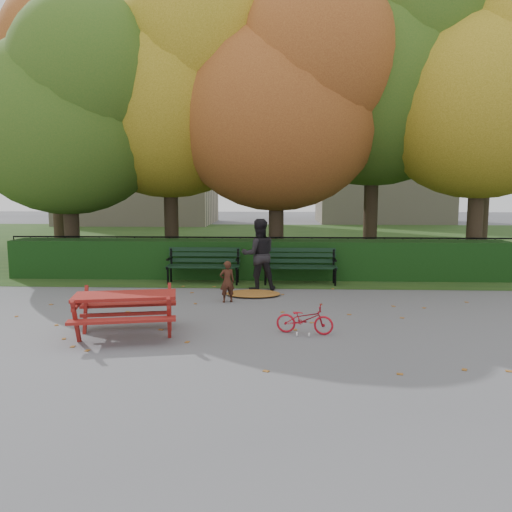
{
  "coord_description": "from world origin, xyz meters",
  "views": [
    {
      "loc": [
        0.55,
        -8.56,
        2.32
      ],
      "look_at": [
        0.11,
        1.36,
        1.0
      ],
      "focal_mm": 35.0,
      "sensor_mm": 36.0,
      "label": 1
    }
  ],
  "objects_px": {
    "tree_b": "(178,86)",
    "tree_g": "(501,102)",
    "tree_e": "(498,88)",
    "tree_f": "(60,93)",
    "child": "(227,282)",
    "picnic_table": "(125,303)",
    "bicycle": "(305,319)",
    "adult": "(259,254)",
    "tree_c": "(289,100)",
    "tree_a": "(74,111)",
    "bench_left": "(204,262)",
    "tree_d": "(389,67)",
    "bench_right": "(300,263)"
  },
  "relations": [
    {
      "from": "bench_left",
      "to": "tree_d",
      "type": "bearing_deg",
      "value": 34.26
    },
    {
      "from": "picnic_table",
      "to": "adult",
      "type": "relative_size",
      "value": 1.09
    },
    {
      "from": "tree_f",
      "to": "adult",
      "type": "height_order",
      "value": "tree_f"
    },
    {
      "from": "tree_e",
      "to": "bench_left",
      "type": "relative_size",
      "value": 4.53
    },
    {
      "from": "tree_b",
      "to": "picnic_table",
      "type": "distance_m",
      "value": 9.08
    },
    {
      "from": "tree_c",
      "to": "adult",
      "type": "height_order",
      "value": "tree_c"
    },
    {
      "from": "tree_b",
      "to": "tree_e",
      "type": "xyz_separation_m",
      "value": [
        8.97,
        -0.98,
        -0.32
      ]
    },
    {
      "from": "tree_c",
      "to": "bench_left",
      "type": "xyz_separation_m",
      "value": [
        -2.13,
        -2.26,
        -4.3
      ]
    },
    {
      "from": "tree_f",
      "to": "adult",
      "type": "xyz_separation_m",
      "value": [
        7.24,
        -6.34,
        -4.86
      ]
    },
    {
      "from": "bicycle",
      "to": "tree_c",
      "type": "bearing_deg",
      "value": 11.68
    },
    {
      "from": "tree_d",
      "to": "adult",
      "type": "distance_m",
      "value": 7.71
    },
    {
      "from": "tree_g",
      "to": "tree_a",
      "type": "bearing_deg",
      "value": -162.81
    },
    {
      "from": "tree_d",
      "to": "child",
      "type": "bearing_deg",
      "value": -127.71
    },
    {
      "from": "bench_left",
      "to": "bench_right",
      "type": "xyz_separation_m",
      "value": [
        2.4,
        0.0,
        0.0
      ]
    },
    {
      "from": "tree_d",
      "to": "bench_left",
      "type": "distance_m",
      "value": 8.31
    },
    {
      "from": "bench_left",
      "to": "tree_b",
      "type": "bearing_deg",
      "value": 110.58
    },
    {
      "from": "picnic_table",
      "to": "adult",
      "type": "bearing_deg",
      "value": 51.09
    },
    {
      "from": "tree_g",
      "to": "child",
      "type": "xyz_separation_m",
      "value": [
        -8.83,
        -8.19,
        -4.94
      ]
    },
    {
      "from": "tree_b",
      "to": "tree_g",
      "type": "height_order",
      "value": "tree_b"
    },
    {
      "from": "tree_d",
      "to": "tree_e",
      "type": "relative_size",
      "value": 1.17
    },
    {
      "from": "tree_c",
      "to": "child",
      "type": "bearing_deg",
      "value": -106.86
    },
    {
      "from": "tree_a",
      "to": "picnic_table",
      "type": "bearing_deg",
      "value": -62.87
    },
    {
      "from": "tree_a",
      "to": "tree_d",
      "type": "relative_size",
      "value": 0.78
    },
    {
      "from": "tree_g",
      "to": "picnic_table",
      "type": "height_order",
      "value": "tree_g"
    },
    {
      "from": "tree_f",
      "to": "child",
      "type": "distance_m",
      "value": 11.42
    },
    {
      "from": "picnic_table",
      "to": "bicycle",
      "type": "bearing_deg",
      "value": -6.79
    },
    {
      "from": "tree_d",
      "to": "tree_f",
      "type": "relative_size",
      "value": 1.04
    },
    {
      "from": "tree_d",
      "to": "picnic_table",
      "type": "distance_m",
      "value": 11.35
    },
    {
      "from": "tree_a",
      "to": "tree_g",
      "type": "xyz_separation_m",
      "value": [
        13.52,
        4.18,
        0.85
      ]
    },
    {
      "from": "tree_c",
      "to": "bench_right",
      "type": "height_order",
      "value": "tree_c"
    },
    {
      "from": "tree_b",
      "to": "picnic_table",
      "type": "xyz_separation_m",
      "value": [
        0.57,
        -7.64,
        -4.88
      ]
    },
    {
      "from": "tree_c",
      "to": "bench_left",
      "type": "bearing_deg",
      "value": -133.36
    },
    {
      "from": "picnic_table",
      "to": "bench_right",
      "type": "bearing_deg",
      "value": 45.77
    },
    {
      "from": "tree_e",
      "to": "child",
      "type": "relative_size",
      "value": 9.4
    },
    {
      "from": "tree_e",
      "to": "picnic_table",
      "type": "height_order",
      "value": "tree_e"
    },
    {
      "from": "tree_b",
      "to": "bicycle",
      "type": "distance_m",
      "value": 9.66
    },
    {
      "from": "tree_a",
      "to": "tree_b",
      "type": "height_order",
      "value": "tree_b"
    },
    {
      "from": "tree_a",
      "to": "bench_left",
      "type": "relative_size",
      "value": 4.16
    },
    {
      "from": "child",
      "to": "adult",
      "type": "xyz_separation_m",
      "value": [
        0.61,
        1.33,
        0.4
      ]
    },
    {
      "from": "child",
      "to": "bicycle",
      "type": "relative_size",
      "value": 0.94
    },
    {
      "from": "bicycle",
      "to": "tree_a",
      "type": "bearing_deg",
      "value": 55.02
    },
    {
      "from": "tree_a",
      "to": "bicycle",
      "type": "distance_m",
      "value": 9.77
    },
    {
      "from": "tree_e",
      "to": "tree_d",
      "type": "bearing_deg",
      "value": 151.09
    },
    {
      "from": "tree_d",
      "to": "adult",
      "type": "bearing_deg",
      "value": -131.05
    },
    {
      "from": "tree_e",
      "to": "tree_g",
      "type": "bearing_deg",
      "value": 65.6
    },
    {
      "from": "bench_left",
      "to": "child",
      "type": "xyz_separation_m",
      "value": [
        0.8,
        -2.13,
        -0.09
      ]
    },
    {
      "from": "tree_b",
      "to": "tree_f",
      "type": "bearing_deg",
      "value": 152.01
    },
    {
      "from": "child",
      "to": "tree_a",
      "type": "bearing_deg",
      "value": -60.68
    },
    {
      "from": "tree_d",
      "to": "bicycle",
      "type": "bearing_deg",
      "value": -110.08
    },
    {
      "from": "tree_b",
      "to": "child",
      "type": "xyz_separation_m",
      "value": [
        1.95,
        -5.18,
        -4.97
      ]
    }
  ]
}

